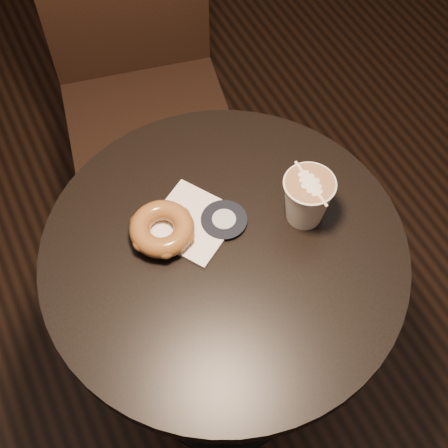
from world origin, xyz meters
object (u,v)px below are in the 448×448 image
Objects in this scene: doughnut at (162,229)px; cafe_table at (224,295)px; pastry_bag at (192,222)px; chair at (137,63)px; latte_cup at (307,200)px.

cafe_table is at bearing -39.99° from doughnut.
pastry_bag is at bearing 0.79° from doughnut.
chair is at bearing 47.04° from pastry_bag.
cafe_table is 0.26m from doughnut.
latte_cup is (0.09, -0.68, 0.20)m from chair.
chair is at bearing 82.87° from cafe_table.
pastry_bag is at bearing 110.62° from cafe_table.
pastry_bag is 0.22m from latte_cup.
chair is 0.72m from latte_cup.
doughnut reaches higher than pastry_bag.
chair reaches higher than doughnut.
pastry_bag is at bearing -88.96° from chair.
doughnut reaches higher than cafe_table.
doughnut is (-0.18, -0.60, 0.17)m from chair.
chair is 0.63m from pastry_bag.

